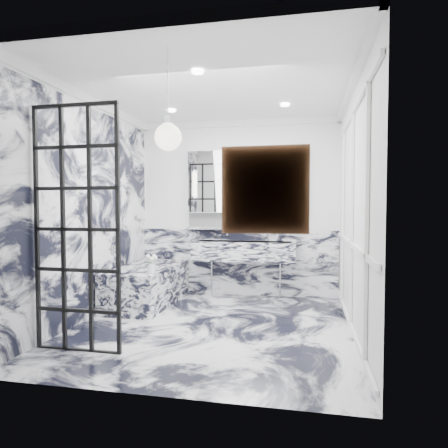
% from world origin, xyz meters
% --- Properties ---
extents(floor, '(3.60, 3.60, 0.00)m').
position_xyz_m(floor, '(0.00, 0.00, 0.00)').
color(floor, silver).
rests_on(floor, ground).
extents(ceiling, '(3.60, 3.60, 0.00)m').
position_xyz_m(ceiling, '(0.00, 0.00, 2.80)').
color(ceiling, white).
rests_on(ceiling, wall_back).
extents(wall_back, '(3.60, 0.00, 3.60)m').
position_xyz_m(wall_back, '(0.00, 1.80, 1.40)').
color(wall_back, white).
rests_on(wall_back, floor).
extents(wall_front, '(3.60, 0.00, 3.60)m').
position_xyz_m(wall_front, '(0.00, -1.80, 1.40)').
color(wall_front, white).
rests_on(wall_front, floor).
extents(wall_left, '(0.00, 3.60, 3.60)m').
position_xyz_m(wall_left, '(-1.60, 0.00, 1.40)').
color(wall_left, white).
rests_on(wall_left, floor).
extents(wall_right, '(0.00, 3.60, 3.60)m').
position_xyz_m(wall_right, '(1.60, 0.00, 1.40)').
color(wall_right, white).
rests_on(wall_right, floor).
extents(marble_clad_back, '(3.18, 0.05, 1.05)m').
position_xyz_m(marble_clad_back, '(0.00, 1.78, 0.53)').
color(marble_clad_back, silver).
rests_on(marble_clad_back, floor).
extents(marble_clad_left, '(0.02, 3.56, 2.68)m').
position_xyz_m(marble_clad_left, '(-1.59, 0.00, 1.34)').
color(marble_clad_left, silver).
rests_on(marble_clad_left, floor).
extents(panel_molding, '(0.03, 3.40, 2.30)m').
position_xyz_m(panel_molding, '(1.58, 0.00, 1.30)').
color(panel_molding, white).
rests_on(panel_molding, floor).
extents(soap_bottle_a, '(0.09, 0.09, 0.21)m').
position_xyz_m(soap_bottle_a, '(0.53, 1.71, 1.20)').
color(soap_bottle_a, '#8C5919').
rests_on(soap_bottle_a, ledge).
extents(soap_bottle_b, '(0.09, 0.09, 0.18)m').
position_xyz_m(soap_bottle_b, '(0.98, 1.71, 1.18)').
color(soap_bottle_b, '#4C4C51').
rests_on(soap_bottle_b, ledge).
extents(soap_bottle_c, '(0.12, 0.12, 0.14)m').
position_xyz_m(soap_bottle_c, '(0.68, 1.71, 1.16)').
color(soap_bottle_c, silver).
rests_on(soap_bottle_c, ledge).
extents(face_pot, '(0.16, 0.16, 0.16)m').
position_xyz_m(face_pot, '(-0.06, 1.71, 1.17)').
color(face_pot, white).
rests_on(face_pot, ledge).
extents(amber_bottle, '(0.04, 0.04, 0.10)m').
position_xyz_m(amber_bottle, '(0.65, 1.71, 1.14)').
color(amber_bottle, '#8C5919').
rests_on(amber_bottle, ledge).
extents(flower_vase, '(0.09, 0.09, 0.12)m').
position_xyz_m(flower_vase, '(-0.89, 0.34, 0.61)').
color(flower_vase, silver).
rests_on(flower_vase, bathtub).
extents(crittall_door, '(0.88, 0.05, 2.39)m').
position_xyz_m(crittall_door, '(-1.10, -1.06, 1.20)').
color(crittall_door, black).
rests_on(crittall_door, floor).
extents(artwork, '(0.51, 0.05, 0.51)m').
position_xyz_m(artwork, '(0.81, -1.76, 1.54)').
color(artwork, orange).
rests_on(artwork, wall_front).
extents(pendant_light, '(0.23, 0.23, 0.23)m').
position_xyz_m(pendant_light, '(-0.04, -1.37, 2.00)').
color(pendant_light, white).
rests_on(pendant_light, ceiling).
extents(trough_sink, '(1.60, 0.45, 0.30)m').
position_xyz_m(trough_sink, '(0.15, 1.55, 0.73)').
color(trough_sink, silver).
rests_on(trough_sink, wall_back).
extents(ledge, '(1.90, 0.14, 0.04)m').
position_xyz_m(ledge, '(0.15, 1.72, 1.07)').
color(ledge, silver).
rests_on(ledge, wall_back).
extents(subway_tile, '(1.90, 0.03, 0.23)m').
position_xyz_m(subway_tile, '(0.15, 1.78, 1.21)').
color(subway_tile, white).
rests_on(subway_tile, wall_back).
extents(mirror_cabinet, '(1.90, 0.16, 1.00)m').
position_xyz_m(mirror_cabinet, '(0.15, 1.73, 1.82)').
color(mirror_cabinet, white).
rests_on(mirror_cabinet, wall_back).
extents(sconce_left, '(0.07, 0.07, 0.40)m').
position_xyz_m(sconce_left, '(-0.67, 1.63, 1.78)').
color(sconce_left, white).
rests_on(sconce_left, mirror_cabinet).
extents(sconce_right, '(0.07, 0.07, 0.40)m').
position_xyz_m(sconce_right, '(0.97, 1.63, 1.78)').
color(sconce_right, white).
rests_on(sconce_right, mirror_cabinet).
extents(bathtub, '(0.75, 1.65, 0.55)m').
position_xyz_m(bathtub, '(-1.18, 0.90, 0.28)').
color(bathtub, silver).
rests_on(bathtub, floor).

